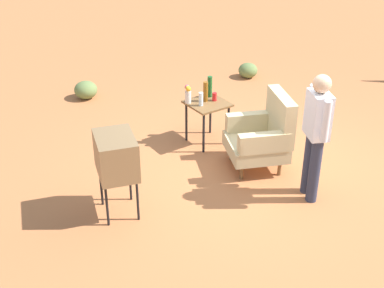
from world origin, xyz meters
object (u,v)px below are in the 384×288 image
Objects in this scene: person_standing at (316,130)px; bottle_wine_green at (210,87)px; side_table at (207,109)px; bottle_short_clear at (201,99)px; flower_vase at (188,93)px; soda_can_red at (214,97)px; armchair at (264,134)px; tv_on_stand at (116,156)px; bottle_tall_amber at (206,92)px.

person_standing is 2.07m from bottle_wine_green.
side_table is 0.24m from bottle_short_clear.
soda_can_red is at bearing 67.40° from flower_vase.
armchair reaches higher than side_table.
armchair reaches higher than bottle_wine_green.
side_table is at bearing 102.26° from bottle_short_clear.
bottle_wine_green is (-1.03, 2.08, 0.03)m from tv_on_stand.
person_standing is 5.47× the size of bottle_tall_amber.
bottle_tall_amber is (-1.97, -0.21, -0.13)m from person_standing.
side_table is 5.36× the size of soda_can_red.
tv_on_stand reaches higher than bottle_tall_amber.
person_standing reaches higher than tv_on_stand.
person_standing is 13.44× the size of soda_can_red.
tv_on_stand is at bearing -65.76° from side_table.
tv_on_stand reaches higher than side_table.
flower_vase is at bearing -151.57° from bottle_short_clear.
armchair is 3.53× the size of bottle_tall_amber.
bottle_tall_amber is (-0.06, 0.01, 0.25)m from side_table.
soda_can_red is (-1.91, -0.09, -0.22)m from person_standing.
flower_vase is (-1.02, 1.68, 0.02)m from tv_on_stand.
bottle_wine_green is (-2.07, -0.06, -0.12)m from person_standing.
bottle_tall_amber reaches higher than soda_can_red.
soda_can_red is (0.06, 0.12, -0.09)m from bottle_tall_amber.
person_standing reaches higher than soda_can_red.
tv_on_stand is at bearing -93.95° from armchair.
armchair reaches higher than flower_vase.
side_table is 0.63× the size of tv_on_stand.
tv_on_stand is 0.63× the size of person_standing.
side_table is 2.04× the size of bottle_wine_green.
bottle_wine_green is 2.62× the size of soda_can_red.
person_standing reaches higher than bottle_wine_green.
bottle_short_clear is 0.75× the size of flower_vase.
bottle_wine_green is at bearing 135.82° from side_table.
person_standing reaches higher than bottle_tall_amber.
armchair is at bearing 86.05° from tv_on_stand.
bottle_wine_green reaches higher than soda_can_red.
flower_vase is (-2.06, -0.46, -0.14)m from person_standing.
side_table is 3.27× the size of bottle_short_clear.
person_standing is at bearing 64.01° from tv_on_stand.
flower_vase is (-0.15, -0.24, 0.25)m from side_table.
side_table is 2.47× the size of flower_vase.
flower_vase is at bearing 121.24° from tv_on_stand.
bottle_wine_green is at bearing 122.91° from bottle_short_clear.
armchair is 1.00m from person_standing.
bottle_short_clear is 0.22m from flower_vase.
flower_vase is at bearing -89.02° from bottle_wine_green.
tv_on_stand is (0.86, -1.92, 0.23)m from side_table.
tv_on_stand is 2.38m from person_standing.
flower_vase is (-0.10, -0.25, -0.00)m from bottle_tall_amber.
bottle_wine_green is (-1.17, -0.06, 0.32)m from armchair.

